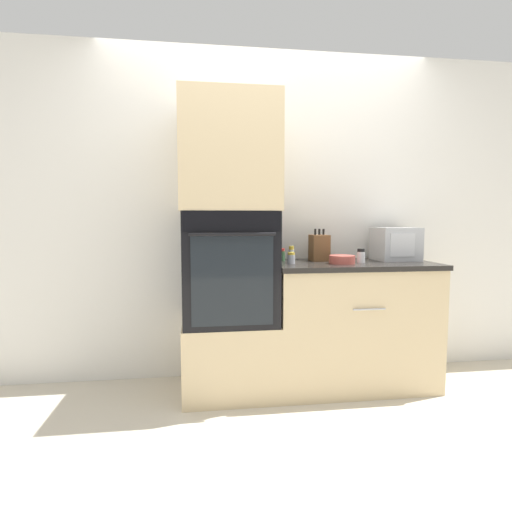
# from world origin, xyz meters

# --- Properties ---
(ground_plane) EXTENTS (12.00, 12.00, 0.00)m
(ground_plane) POSITION_xyz_m (0.00, 0.00, 0.00)
(ground_plane) COLOR beige
(wall_back) EXTENTS (8.00, 0.05, 2.50)m
(wall_back) POSITION_xyz_m (0.00, 0.63, 1.25)
(wall_back) COLOR silver
(wall_back) RESTS_ON ground_plane
(oven_cabinet_base) EXTENTS (0.65, 0.60, 0.51)m
(oven_cabinet_base) POSITION_xyz_m (-0.33, 0.30, 0.26)
(oven_cabinet_base) COLOR beige
(oven_cabinet_base) RESTS_ON ground_plane
(wall_oven) EXTENTS (0.63, 0.64, 0.76)m
(wall_oven) POSITION_xyz_m (-0.33, 0.30, 0.89)
(wall_oven) COLOR black
(wall_oven) RESTS_ON oven_cabinet_base
(oven_cabinet_upper) EXTENTS (0.65, 0.60, 0.76)m
(oven_cabinet_upper) POSITION_xyz_m (-0.33, 0.30, 1.65)
(oven_cabinet_upper) COLOR beige
(oven_cabinet_upper) RESTS_ON wall_oven
(counter_unit) EXTENTS (1.17, 0.63, 0.91)m
(counter_unit) POSITION_xyz_m (0.57, 0.30, 0.46)
(counter_unit) COLOR beige
(counter_unit) RESTS_ON ground_plane
(microwave) EXTENTS (0.30, 0.29, 0.25)m
(microwave) POSITION_xyz_m (0.95, 0.40, 1.03)
(microwave) COLOR #B2B5BA
(microwave) RESTS_ON counter_unit
(knife_block) EXTENTS (0.13, 0.15, 0.24)m
(knife_block) POSITION_xyz_m (0.36, 0.43, 1.01)
(knife_block) COLOR brown
(knife_block) RESTS_ON counter_unit
(bowl) EXTENTS (0.18, 0.18, 0.06)m
(bowl) POSITION_xyz_m (0.46, 0.20, 0.94)
(bowl) COLOR #B24C42
(bowl) RESTS_ON counter_unit
(condiment_jar_near) EXTENTS (0.06, 0.06, 0.10)m
(condiment_jar_near) POSITION_xyz_m (0.61, 0.25, 0.96)
(condiment_jar_near) COLOR silver
(condiment_jar_near) RESTS_ON counter_unit
(condiment_jar_mid) EXTENTS (0.06, 0.06, 0.09)m
(condiment_jar_mid) POSITION_xyz_m (0.07, 0.46, 0.96)
(condiment_jar_mid) COLOR #427047
(condiment_jar_mid) RESTS_ON counter_unit
(condiment_jar_far) EXTENTS (0.05, 0.05, 0.08)m
(condiment_jar_far) POSITION_xyz_m (0.11, 0.25, 0.95)
(condiment_jar_far) COLOR silver
(condiment_jar_far) RESTS_ON counter_unit
(condiment_jar_back) EXTENTS (0.04, 0.04, 0.12)m
(condiment_jar_back) POSITION_xyz_m (0.13, 0.34, 0.97)
(condiment_jar_back) COLOR silver
(condiment_jar_back) RESTS_ON counter_unit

